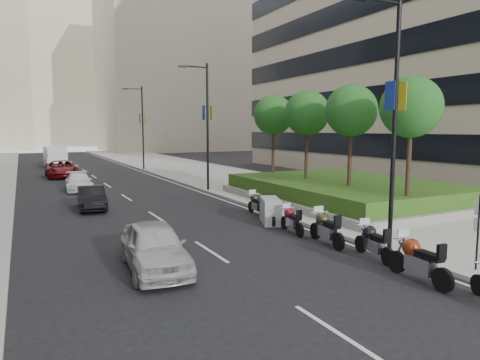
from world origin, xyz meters
TOP-DOWN VIEW (x-y plane):
  - ground at (0.00, 0.00)m, footprint 160.00×160.00m
  - sidewalk_right at (9.00, 30.00)m, footprint 10.00×100.00m
  - lane_edge at (3.70, 30.00)m, footprint 0.12×100.00m
  - lane_centre at (-1.50, 30.00)m, footprint 0.12×100.00m
  - building_cream_right at (22.00, 80.00)m, footprint 28.00×24.00m
  - building_cream_centre at (2.00, 120.00)m, footprint 30.00×24.00m
  - planter at (10.00, 10.00)m, footprint 10.00×14.00m
  - hedge at (10.00, 10.00)m, footprint 9.40×13.40m
  - tree_0 at (8.50, 4.00)m, footprint 2.80×2.80m
  - tree_1 at (8.50, 8.00)m, footprint 2.80×2.80m
  - tree_2 at (8.50, 12.00)m, footprint 2.80×2.80m
  - tree_3 at (8.50, 16.00)m, footprint 2.80×2.80m
  - lamp_post_0 at (4.14, 1.00)m, footprint 2.34×0.45m
  - lamp_post_1 at (4.14, 18.00)m, footprint 2.34×0.45m
  - lamp_post_2 at (4.14, 36.00)m, footprint 2.34×0.45m
  - parking_sign at (4.80, -2.00)m, footprint 0.06×0.32m
  - motorcycle_1 at (2.70, -1.59)m, footprint 0.82×2.46m
  - motorcycle_2 at (3.15, 0.66)m, footprint 0.75×2.22m
  - motorcycle_3 at (2.88, 2.89)m, footprint 0.80×2.39m
  - motorcycle_4 at (2.74, 5.04)m, footprint 0.69×2.07m
  - motorcycle_5 at (2.89, 7.04)m, footprint 1.49×2.12m
  - motorcycle_6 at (3.29, 9.14)m, footprint 0.71×2.14m
  - car_a at (-3.88, 2.93)m, footprint 2.16×4.57m
  - car_b at (-4.13, 14.66)m, footprint 1.61×4.00m
  - car_c at (-3.87, 22.88)m, footprint 2.05×4.50m
  - car_d at (-4.26, 32.69)m, footprint 2.66×5.66m
  - delivery_van at (-3.94, 45.17)m, footprint 2.35×5.67m

SIDE VIEW (x-z plane):
  - ground at x=0.00m, z-range 0.00..0.00m
  - lane_edge at x=3.70m, z-range 0.00..0.01m
  - lane_centre at x=-1.50m, z-range 0.00..0.01m
  - sidewalk_right at x=9.00m, z-range 0.00..0.15m
  - planter at x=10.00m, z-range 0.15..0.55m
  - motorcycle_4 at x=2.74m, z-range 0.04..1.07m
  - motorcycle_6 at x=3.29m, z-range 0.04..1.10m
  - motorcycle_2 at x=3.15m, z-range 0.04..1.15m
  - motorcycle_5 at x=2.89m, z-range 0.00..1.19m
  - motorcycle_3 at x=2.88m, z-range 0.04..1.23m
  - car_c at x=-3.87m, z-range 0.00..1.28m
  - car_b at x=-4.13m, z-range 0.00..1.29m
  - motorcycle_1 at x=2.70m, z-range 0.04..1.26m
  - car_a at x=-3.88m, z-range 0.00..1.51m
  - car_d at x=-4.26m, z-range 0.00..1.57m
  - hedge at x=10.00m, z-range 0.55..1.35m
  - delivery_van at x=-3.94m, z-range -0.08..2.27m
  - parking_sign at x=4.80m, z-range 0.21..2.71m
  - lamp_post_0 at x=4.14m, z-range 0.57..9.57m
  - lamp_post_1 at x=4.14m, z-range 0.57..9.57m
  - lamp_post_2 at x=4.14m, z-range 0.57..9.57m
  - tree_0 at x=8.50m, z-range 2.27..8.57m
  - tree_1 at x=8.50m, z-range 2.27..8.57m
  - tree_2 at x=8.50m, z-range 2.27..8.57m
  - tree_3 at x=8.50m, z-range 2.27..8.57m
  - building_cream_right at x=22.00m, z-range 0.00..36.00m
  - building_cream_centre at x=2.00m, z-range 0.00..38.00m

